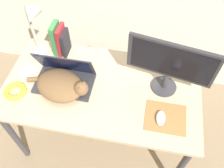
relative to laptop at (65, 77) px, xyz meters
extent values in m
cube|color=tan|center=(0.25, 0.00, -0.06)|extent=(1.31, 0.72, 0.03)
cylinder|color=#38383D|center=(-0.36, -0.31, -0.41)|extent=(0.04, 0.04, 0.68)
cylinder|color=#38383D|center=(0.86, -0.31, -0.41)|extent=(0.04, 0.04, 0.68)
cylinder|color=#38383D|center=(-0.36, 0.31, -0.41)|extent=(0.04, 0.04, 0.68)
cylinder|color=#38383D|center=(0.86, 0.31, -0.41)|extent=(0.04, 0.04, 0.68)
cube|color=#2D2D33|center=(0.00, -0.02, -0.04)|extent=(0.39, 0.23, 0.02)
cube|color=#28282D|center=(0.00, -0.03, -0.03)|extent=(0.32, 0.12, 0.00)
cube|color=#2D2D33|center=(0.00, 0.05, 0.08)|extent=(0.39, 0.09, 0.21)
cube|color=#0F1433|center=(0.00, 0.04, 0.08)|extent=(0.35, 0.08, 0.19)
ellipsoid|color=brown|center=(-0.01, -0.07, 0.01)|extent=(0.39, 0.35, 0.10)
sphere|color=brown|center=(0.14, -0.09, 0.03)|extent=(0.09, 0.09, 0.09)
cone|color=brown|center=(0.16, -0.07, 0.07)|extent=(0.04, 0.04, 0.03)
cone|color=brown|center=(0.14, -0.12, 0.07)|extent=(0.04, 0.04, 0.03)
cylinder|color=brown|center=(-0.19, -0.03, -0.03)|extent=(0.14, 0.06, 0.03)
cylinder|color=#333338|center=(0.66, 0.08, -0.04)|extent=(0.17, 0.17, 0.01)
cylinder|color=#333338|center=(0.66, 0.08, 0.03)|extent=(0.04, 0.04, 0.12)
cube|color=#28282D|center=(0.66, 0.08, 0.21)|extent=(0.52, 0.12, 0.26)
cube|color=black|center=(0.66, 0.07, 0.21)|extent=(0.48, 0.09, 0.23)
cube|color=olive|center=(0.68, -0.15, -0.04)|extent=(0.25, 0.22, 0.00)
ellipsoid|color=silver|center=(0.65, -0.17, -0.03)|extent=(0.06, 0.10, 0.03)
cube|color=#387A42|center=(-0.14, 0.27, 0.08)|extent=(0.04, 0.12, 0.25)
cube|color=maroon|center=(-0.10, 0.27, 0.07)|extent=(0.04, 0.13, 0.23)
cube|color=#232328|center=(-0.07, 0.27, 0.05)|extent=(0.03, 0.13, 0.19)
cylinder|color=beige|center=(-0.27, 0.23, -0.04)|extent=(0.13, 0.13, 0.01)
cylinder|color=beige|center=(-0.27, 0.23, 0.15)|extent=(0.02, 0.02, 0.35)
cone|color=beige|center=(-0.22, 0.19, 0.32)|extent=(0.11, 0.13, 0.14)
torus|color=gold|center=(-0.29, -0.15, -0.03)|extent=(0.15, 0.15, 0.03)
cylinder|color=silver|center=(-0.29, 0.03, -0.04)|extent=(0.12, 0.12, 0.00)
camera|label=1|loc=(0.50, -0.91, 1.23)|focal=38.00mm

